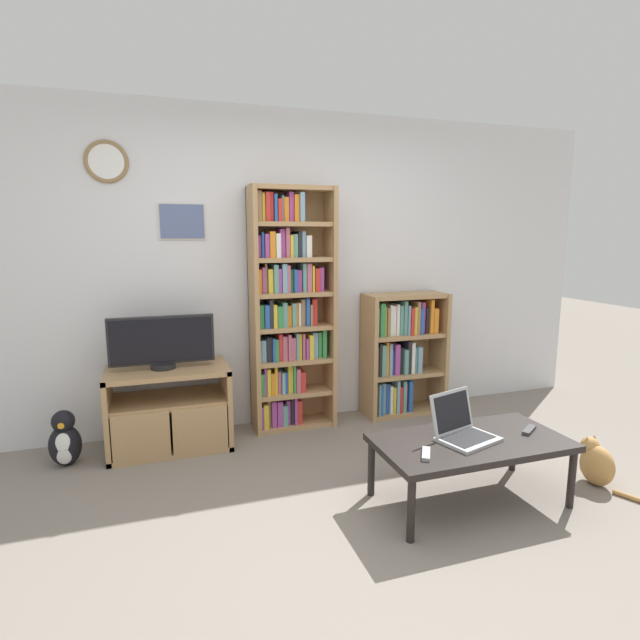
# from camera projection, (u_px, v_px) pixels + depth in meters

# --- Properties ---
(ground_plane) EXTENTS (18.00, 18.00, 0.00)m
(ground_plane) POSITION_uv_depth(u_px,v_px,m) (368.00, 542.00, 2.63)
(ground_plane) COLOR gray
(wall_back) EXTENTS (5.97, 0.09, 2.60)m
(wall_back) POSITION_uv_depth(u_px,v_px,m) (278.00, 270.00, 4.18)
(wall_back) COLOR silver
(wall_back) RESTS_ON ground_plane
(tv_stand) EXTENTS (0.88, 0.52, 0.62)m
(tv_stand) POSITION_uv_depth(u_px,v_px,m) (170.00, 408.00, 3.75)
(tv_stand) COLOR tan
(tv_stand) RESTS_ON ground_plane
(television) EXTENTS (0.75, 0.18, 0.39)m
(television) POSITION_uv_depth(u_px,v_px,m) (162.00, 342.00, 3.67)
(television) COLOR black
(television) RESTS_ON tv_stand
(bookshelf_tall) EXTENTS (0.68, 0.30, 1.98)m
(bookshelf_tall) POSITION_uv_depth(u_px,v_px,m) (288.00, 311.00, 4.08)
(bookshelf_tall) COLOR tan
(bookshelf_tall) RESTS_ON ground_plane
(bookshelf_short) EXTENTS (0.73, 0.32, 1.09)m
(bookshelf_short) POSITION_uv_depth(u_px,v_px,m) (399.00, 352.00, 4.46)
(bookshelf_short) COLOR tan
(bookshelf_short) RESTS_ON ground_plane
(coffee_table) EXTENTS (1.15, 0.59, 0.40)m
(coffee_table) POSITION_uv_depth(u_px,v_px,m) (471.00, 445.00, 2.98)
(coffee_table) COLOR black
(coffee_table) RESTS_ON ground_plane
(laptop) EXTENTS (0.40, 0.38, 0.27)m
(laptop) POSITION_uv_depth(u_px,v_px,m) (461.00, 428.00, 2.98)
(laptop) COLOR #B7BABC
(laptop) RESTS_ON coffee_table
(remote_near_laptop) EXTENTS (0.16, 0.13, 0.02)m
(remote_near_laptop) POSITION_uv_depth(u_px,v_px,m) (529.00, 430.00, 3.09)
(remote_near_laptop) COLOR #38383A
(remote_near_laptop) RESTS_ON coffee_table
(remote_far_from_laptop) EXTENTS (0.12, 0.16, 0.02)m
(remote_far_from_laptop) POSITION_uv_depth(u_px,v_px,m) (426.00, 454.00, 2.75)
(remote_far_from_laptop) COLOR #99999E
(remote_far_from_laptop) RESTS_ON coffee_table
(cat) EXTENTS (0.21, 0.49, 0.31)m
(cat) POSITION_uv_depth(u_px,v_px,m) (596.00, 463.00, 3.22)
(cat) COLOR #B78447
(cat) RESTS_ON ground_plane
(penguin_figurine) EXTENTS (0.21, 0.19, 0.40)m
(penguin_figurine) POSITION_uv_depth(u_px,v_px,m) (65.00, 441.00, 3.47)
(penguin_figurine) COLOR black
(penguin_figurine) RESTS_ON ground_plane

